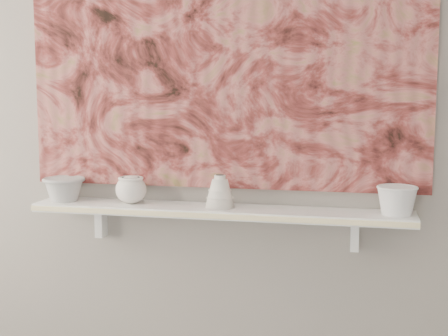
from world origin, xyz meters
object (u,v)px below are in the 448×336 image
(shelf, at_px, (218,211))
(bowl_grey, at_px, (64,189))
(cup_cream, at_px, (131,190))
(bell_vessel, at_px, (220,191))
(bowl_white, at_px, (397,200))
(painting, at_px, (223,39))

(shelf, xyz_separation_m, bowl_grey, (-0.61, 0.00, 0.06))
(cup_cream, distance_m, bell_vessel, 0.34)
(bowl_grey, height_order, bowl_white, bowl_white)
(bowl_grey, bearing_deg, bowl_white, 0.00)
(shelf, xyz_separation_m, cup_cream, (-0.34, 0.00, 0.07))
(shelf, height_order, bowl_white, bowl_white)
(shelf, xyz_separation_m, bowl_white, (0.63, 0.00, 0.07))
(shelf, bearing_deg, bell_vessel, 0.00)
(shelf, height_order, bowl_grey, bowl_grey)
(shelf, xyz_separation_m, bell_vessel, (0.01, 0.00, 0.07))
(shelf, height_order, bell_vessel, bell_vessel)
(bell_vessel, bearing_deg, shelf, 180.00)
(shelf, bearing_deg, bowl_grey, 180.00)
(bell_vessel, height_order, bowl_white, bell_vessel)
(shelf, height_order, painting, painting)
(painting, bearing_deg, bell_vessel, -85.78)
(bell_vessel, bearing_deg, bowl_grey, 180.00)
(bowl_grey, distance_m, bowl_white, 1.24)
(shelf, relative_size, cup_cream, 12.08)
(cup_cream, distance_m, bowl_white, 0.97)
(bowl_white, bearing_deg, bell_vessel, 180.00)
(painting, bearing_deg, bowl_grey, -172.50)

